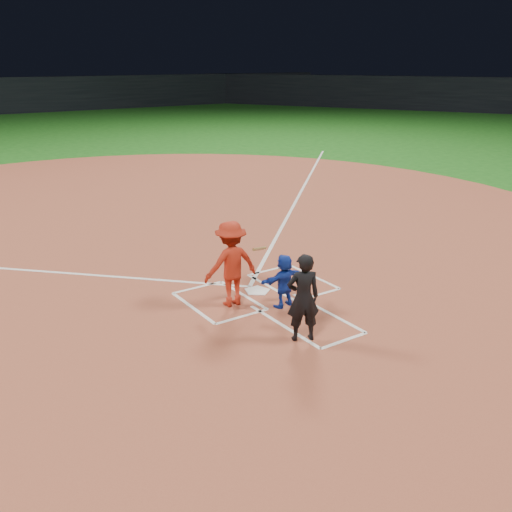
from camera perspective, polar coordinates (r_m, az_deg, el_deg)
ground at (r=12.51m, az=0.12°, el=-3.58°), size 120.00×120.00×0.00m
home_plate_dirt at (r=17.52m, az=-10.97°, el=2.81°), size 28.00×28.00×0.01m
stadium_wall_right at (r=59.03m, az=22.04°, el=14.70°), size 31.04×52.56×3.20m
home_plate at (r=12.50m, az=0.12°, el=-3.49°), size 0.60×0.60×0.02m
catcher at (r=11.58m, az=2.82°, el=-2.47°), size 1.06×0.44×1.11m
umpire at (r=10.14m, az=4.74°, el=-4.18°), size 0.70×0.59×1.64m
chalk_markings at (r=16.89m, az=-10.00°, el=2.29°), size 28.35×17.32×0.01m
batter_at_plate at (r=11.55m, az=-2.51°, el=-0.78°), size 1.54×0.81×1.77m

